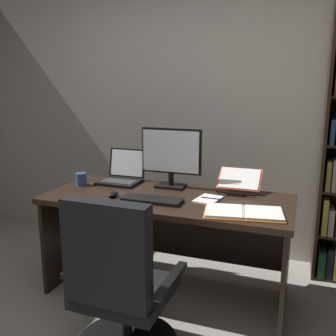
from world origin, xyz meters
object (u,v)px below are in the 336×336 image
at_px(keyboard, 152,200).
at_px(notepad, 208,199).
at_px(reading_stand_with_book, 239,181).
at_px(open_binder, 244,213).
at_px(coffee_mug, 81,179).
at_px(desk, 171,219).
at_px(monitor, 171,158).
at_px(computer_mouse, 113,194).
at_px(pen, 211,198).
at_px(office_chair, 119,293).
at_px(laptop, 122,175).

xyz_separation_m(keyboard, notepad, (0.35, 0.17, -0.01)).
bearing_deg(notepad, reading_stand_with_book, 59.52).
xyz_separation_m(open_binder, coffee_mug, (-1.32, 0.25, 0.04)).
bearing_deg(desk, coffee_mug, -178.05).
xyz_separation_m(monitor, notepad, (0.35, -0.23, -0.23)).
height_order(keyboard, coffee_mug, coffee_mug).
height_order(notepad, coffee_mug, coffee_mug).
bearing_deg(computer_mouse, open_binder, -3.07).
xyz_separation_m(monitor, reading_stand_with_book, (0.52, 0.05, -0.15)).
relative_size(keyboard, pen, 3.00).
relative_size(office_chair, reading_stand_with_book, 3.07).
bearing_deg(open_binder, office_chair, -145.53).
bearing_deg(keyboard, desk, 76.06).
bearing_deg(reading_stand_with_book, computer_mouse, -151.40).
relative_size(open_binder, notepad, 2.49).
height_order(laptop, pen, laptop).
height_order(laptop, keyboard, laptop).
bearing_deg(computer_mouse, desk, 32.29).
distance_m(reading_stand_with_book, notepad, 0.33).
relative_size(laptop, reading_stand_with_book, 1.00).
xyz_separation_m(laptop, coffee_mug, (-0.26, -0.20, -0.00)).
xyz_separation_m(pen, coffee_mug, (-1.06, 0.03, 0.04)).
distance_m(laptop, open_binder, 1.15).
xyz_separation_m(monitor, pen, (0.37, -0.23, -0.22)).
bearing_deg(open_binder, monitor, 135.18).
distance_m(office_chair, coffee_mug, 1.17).
bearing_deg(keyboard, laptop, 137.04).
bearing_deg(office_chair, open_binder, 45.46).
height_order(computer_mouse, notepad, computer_mouse).
relative_size(laptop, open_binder, 0.61).
xyz_separation_m(monitor, coffee_mug, (-0.69, -0.19, -0.18)).
height_order(computer_mouse, open_binder, computer_mouse).
bearing_deg(open_binder, computer_mouse, 167.11).
bearing_deg(pen, laptop, 163.75).
bearing_deg(keyboard, notepad, 25.07).
distance_m(keyboard, pen, 0.41).
xyz_separation_m(office_chair, coffee_mug, (-0.74, 0.82, 0.39)).
distance_m(reading_stand_with_book, coffee_mug, 1.23).
distance_m(monitor, notepad, 0.48).
height_order(reading_stand_with_book, pen, reading_stand_with_book).
distance_m(desk, open_binder, 0.67).
bearing_deg(office_chair, pen, 68.80).
xyz_separation_m(office_chair, pen, (0.32, 0.78, 0.35)).
bearing_deg(notepad, monitor, 147.18).
height_order(computer_mouse, reading_stand_with_book, reading_stand_with_book).
distance_m(monitor, open_binder, 0.80).
bearing_deg(laptop, open_binder, -22.93).
bearing_deg(pen, office_chair, -112.36).
bearing_deg(monitor, pen, -31.40).
bearing_deg(desk, computer_mouse, -147.71).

